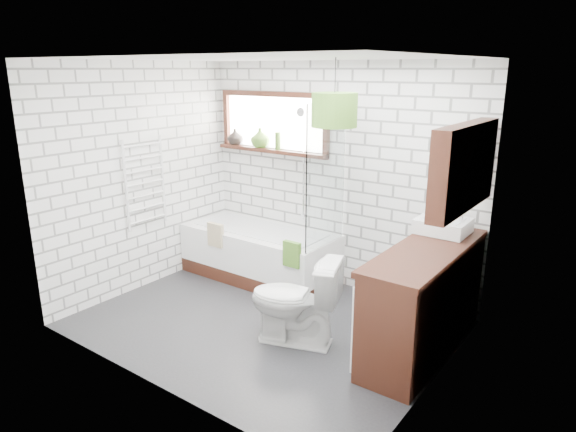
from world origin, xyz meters
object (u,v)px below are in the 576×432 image
Objects in this scene: bathtub at (260,253)px; vanity at (424,300)px; basin at (443,226)px; toilet at (295,300)px; pendant at (334,110)px.

vanity is (2.20, -0.44, 0.18)m from bathtub.
vanity is 3.67× the size of basin.
bathtub is 2.24× the size of toilet.
toilet is at bearing -131.07° from basin.
pendant reaches higher than bathtub.
toilet is 1.72m from pendant.
toilet is (-0.92, -1.06, -0.61)m from basin.
basin reaches higher than vanity.
basin reaches higher than bathtub.
basin is at bearing 56.31° from pendant.
vanity is 1.14m from toilet.
toilet is 2.26× the size of pendant.
toilet is at bearing -150.32° from vanity.
bathtub is 2.51m from pendant.
basin is (-0.06, 0.50, 0.54)m from vanity.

